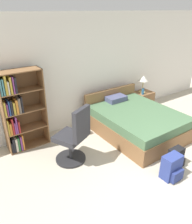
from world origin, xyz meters
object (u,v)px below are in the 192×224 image
(table_lamp, at_px, (143,79))
(backpack_black, at_px, (176,158))
(office_chair, at_px, (74,138))
(nightstand, at_px, (143,100))
(backpack_blue, at_px, (172,168))
(bookshelf, at_px, (18,112))
(bed, at_px, (135,121))
(water_bottle, at_px, (143,91))

(table_lamp, xyz_separation_m, backpack_black, (-1.32, -2.20, -0.71))
(office_chair, bearing_deg, nightstand, 19.73)
(table_lamp, relative_size, backpack_blue, 1.10)
(nightstand, relative_size, table_lamp, 1.08)
(bookshelf, relative_size, backpack_blue, 3.72)
(bed, bearing_deg, backpack_blue, -110.34)
(nightstand, distance_m, water_bottle, 0.38)
(office_chair, xyz_separation_m, nightstand, (2.83, 1.02, -0.26))
(backpack_black, bearing_deg, bed, 80.77)
(bookshelf, bearing_deg, bed, -20.25)
(water_bottle, bearing_deg, bed, -142.99)
(bed, distance_m, water_bottle, 1.29)
(bed, height_order, backpack_black, bed)
(water_bottle, bearing_deg, bookshelf, 178.08)
(bookshelf, distance_m, backpack_blue, 3.02)
(nightstand, height_order, water_bottle, water_bottle)
(nightstand, xyz_separation_m, backpack_blue, (-1.70, -2.34, -0.04))
(table_lamp, bearing_deg, nightstand, -22.44)
(water_bottle, height_order, backpack_black, water_bottle)
(nightstand, bearing_deg, office_chair, -160.27)
(table_lamp, height_order, backpack_black, table_lamp)
(backpack_black, bearing_deg, bookshelf, 134.16)
(bed, xyz_separation_m, backpack_blue, (-0.55, -1.49, -0.08))
(backpack_blue, distance_m, backpack_black, 0.37)
(bookshelf, height_order, backpack_black, bookshelf)
(table_lamp, distance_m, backpack_black, 2.66)
(backpack_blue, relative_size, backpack_black, 1.22)
(water_bottle, xyz_separation_m, backpack_black, (-1.21, -2.08, -0.42))
(bed, distance_m, backpack_blue, 1.59)
(office_chair, relative_size, backpack_blue, 2.61)
(bookshelf, xyz_separation_m, office_chair, (0.66, -1.02, -0.30))
(bed, height_order, office_chair, office_chair)
(bed, relative_size, nightstand, 3.86)
(office_chair, xyz_separation_m, backpack_blue, (1.14, -1.33, -0.30))
(office_chair, xyz_separation_m, table_lamp, (2.79, 1.03, 0.37))
(backpack_blue, xyz_separation_m, backpack_black, (0.34, 0.16, -0.04))
(bookshelf, relative_size, table_lamp, 3.39)
(backpack_blue, bearing_deg, table_lamp, 54.97)
(office_chair, bearing_deg, backpack_black, -38.40)
(bookshelf, xyz_separation_m, table_lamp, (3.45, 0.01, 0.07))
(bookshelf, bearing_deg, backpack_black, -45.84)
(bed, xyz_separation_m, backpack_black, (-0.22, -1.33, -0.12))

